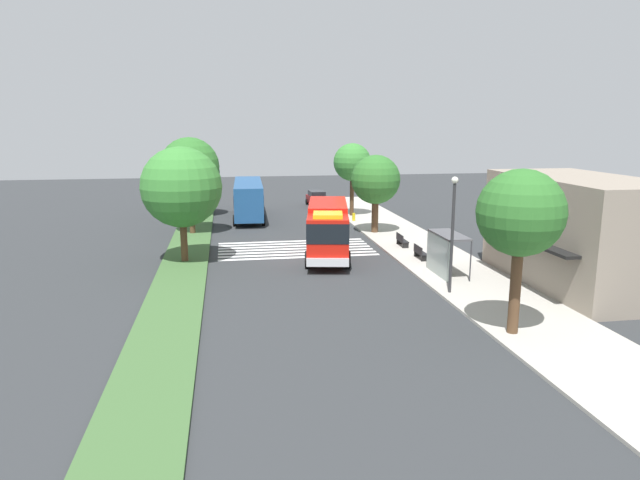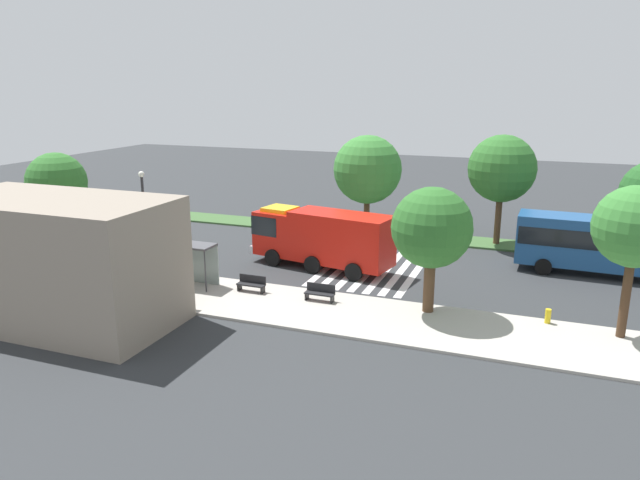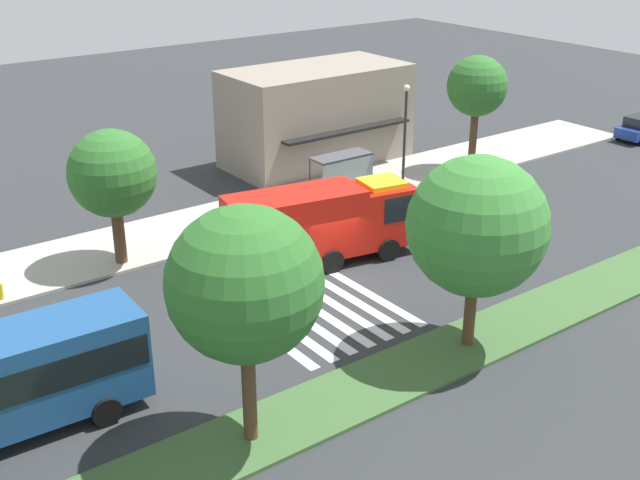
# 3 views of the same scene
# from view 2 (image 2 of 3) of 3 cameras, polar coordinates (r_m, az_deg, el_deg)

# --- Properties ---
(ground_plane) EXTENTS (120.00, 120.00, 0.00)m
(ground_plane) POSITION_cam_2_polar(r_m,az_deg,el_deg) (39.21, 1.40, -1.94)
(ground_plane) COLOR #2D3033
(sidewalk) EXTENTS (60.00, 5.41, 0.14)m
(sidewalk) POSITION_cam_2_polar(r_m,az_deg,el_deg) (31.39, -4.05, -6.19)
(sidewalk) COLOR #ADA89E
(sidewalk) RESTS_ON ground_plane
(median_strip) EXTENTS (60.00, 3.00, 0.14)m
(median_strip) POSITION_cam_2_polar(r_m,az_deg,el_deg) (46.24, 4.58, 0.72)
(median_strip) COLOR #3D6033
(median_strip) RESTS_ON ground_plane
(crosswalk) EXTENTS (5.85, 11.12, 0.01)m
(crosswalk) POSITION_cam_2_polar(r_m,az_deg,el_deg) (38.39, 5.44, -2.36)
(crosswalk) COLOR silver
(crosswalk) RESTS_ON ground_plane
(fire_truck) EXTENTS (9.57, 4.15, 3.64)m
(fire_truck) POSITION_cam_2_polar(r_m,az_deg,el_deg) (37.17, -0.12, 0.41)
(fire_truck) COLOR red
(fire_truck) RESTS_ON ground_plane
(transit_bus) EXTENTS (11.64, 3.16, 3.50)m
(transit_bus) POSITION_cam_2_polar(r_m,az_deg,el_deg) (39.55, 26.79, -0.29)
(transit_bus) COLOR navy
(transit_bus) RESTS_ON ground_plane
(bus_stop_shelter) EXTENTS (3.50, 1.40, 2.46)m
(bus_stop_shelter) POSITION_cam_2_polar(r_m,az_deg,el_deg) (34.64, -12.56, -1.32)
(bus_stop_shelter) COLOR #4C4C51
(bus_stop_shelter) RESTS_ON sidewalk
(bench_near_shelter) EXTENTS (1.60, 0.50, 0.90)m
(bench_near_shelter) POSITION_cam_2_polar(r_m,az_deg,el_deg) (33.08, -6.59, -4.18)
(bench_near_shelter) COLOR black
(bench_near_shelter) RESTS_ON sidewalk
(bench_west_of_shelter) EXTENTS (1.60, 0.50, 0.90)m
(bench_west_of_shelter) POSITION_cam_2_polar(r_m,az_deg,el_deg) (31.50, -0.00, -5.06)
(bench_west_of_shelter) COLOR black
(bench_west_of_shelter) RESTS_ON sidewalk
(street_lamp) EXTENTS (0.36, 0.36, 6.18)m
(street_lamp) POSITION_cam_2_polar(r_m,az_deg,el_deg) (36.97, -16.52, 2.47)
(street_lamp) COLOR #2D2D30
(street_lamp) RESTS_ON sidewalk
(storefront_building) EXTENTS (11.58, 6.59, 6.13)m
(storefront_building) POSITION_cam_2_polar(r_m,az_deg,el_deg) (31.15, -24.04, -1.84)
(storefront_building) COLOR gray
(storefront_building) RESTS_ON ground_plane
(sidewalk_tree_far_west) EXTENTS (3.61, 3.61, 6.96)m
(sidewalk_tree_far_west) POSITION_cam_2_polar(r_m,az_deg,el_deg) (29.14, 28.04, 1.07)
(sidewalk_tree_far_west) COLOR #47301E
(sidewalk_tree_far_west) RESTS_ON sidewalk
(sidewalk_tree_west) EXTENTS (4.00, 4.00, 6.35)m
(sidewalk_tree_west) POSITION_cam_2_polar(r_m,az_deg,el_deg) (29.47, 10.69, 1.11)
(sidewalk_tree_west) COLOR #513823
(sidewalk_tree_west) RESTS_ON sidewalk
(sidewalk_tree_east) EXTENTS (3.66, 3.66, 7.07)m
(sidewalk_tree_east) POSITION_cam_2_polar(r_m,az_deg,el_deg) (40.38, -23.98, 5.03)
(sidewalk_tree_east) COLOR #513823
(sidewalk_tree_east) RESTS_ON sidewalk
(median_tree_west) EXTENTS (4.71, 4.71, 7.76)m
(median_tree_west) POSITION_cam_2_polar(r_m,az_deg,el_deg) (43.57, 17.08, 6.55)
(median_tree_west) COLOR #513823
(median_tree_west) RESTS_ON median_strip
(median_tree_center) EXTENTS (5.18, 5.18, 7.44)m
(median_tree_center) POSITION_cam_2_polar(r_m,az_deg,el_deg) (45.32, 4.59, 6.75)
(median_tree_center) COLOR #513823
(median_tree_center) RESTS_ON median_strip
(fire_hydrant) EXTENTS (0.28, 0.28, 0.70)m
(fire_hydrant) POSITION_cam_2_polar(r_m,az_deg,el_deg) (30.71, 21.05, -6.84)
(fire_hydrant) COLOR gold
(fire_hydrant) RESTS_ON sidewalk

